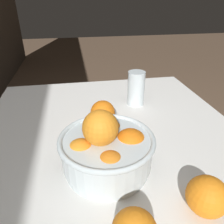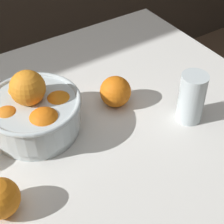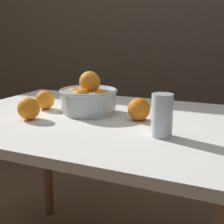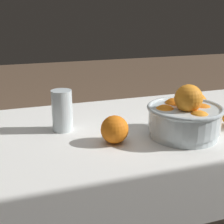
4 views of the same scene
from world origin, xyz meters
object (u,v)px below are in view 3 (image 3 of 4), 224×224
object	(u,v)px
fruit_bowl	(88,98)
orange_loose_front	(139,109)
juice_glass	(162,117)
orange_loose_near_bowl	(45,100)
orange_loose_aside	(29,108)

from	to	relation	value
fruit_bowl	orange_loose_front	xyz separation A→B (m)	(0.21, -0.02, -0.02)
juice_glass	orange_loose_front	bearing A→B (deg)	130.21
fruit_bowl	orange_loose_near_bowl	xyz separation A→B (m)	(-0.19, -0.01, -0.02)
orange_loose_near_bowl	orange_loose_aside	size ratio (longest dim) A/B	0.96
fruit_bowl	orange_loose_aside	bearing A→B (deg)	-131.61
orange_loose_near_bowl	juice_glass	bearing A→B (deg)	-15.81
orange_loose_aside	orange_loose_front	bearing A→B (deg)	22.51
fruit_bowl	juice_glass	bearing A→B (deg)	-26.06
orange_loose_near_bowl	orange_loose_front	bearing A→B (deg)	-0.68
juice_glass	orange_loose_near_bowl	distance (m)	0.55
fruit_bowl	orange_loose_front	distance (m)	0.21
fruit_bowl	orange_loose_front	world-z (taller)	fruit_bowl
fruit_bowl	orange_loose_aside	xyz separation A→B (m)	(-0.15, -0.17, -0.02)
orange_loose_near_bowl	orange_loose_front	size ratio (longest dim) A/B	0.97
orange_loose_near_bowl	orange_loose_aside	world-z (taller)	orange_loose_aside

